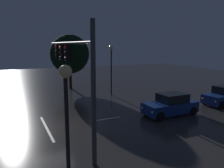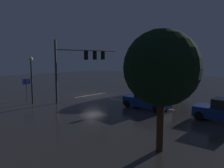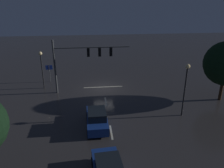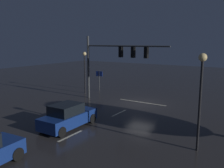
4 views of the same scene
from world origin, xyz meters
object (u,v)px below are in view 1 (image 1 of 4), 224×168
Objects in this scene: street_lamp_left_kerb at (111,61)px; street_lamp_right_kerb at (66,107)px; tree_left_near at (70,54)px; car_approaching at (171,105)px; traffic_signal_assembly at (72,62)px.

street_lamp_left_kerb is 17.11m from street_lamp_right_kerb.
street_lamp_left_kerb is at bearing 150.01° from street_lamp_right_kerb.
tree_left_near is at bearing 164.85° from street_lamp_right_kerb.
street_lamp_right_kerb reaches higher than car_approaching.
car_approaching is 9.02m from street_lamp_left_kerb.
traffic_signal_assembly is at bearing -81.27° from car_approaching.
street_lamp_right_kerb is (14.81, -8.55, -0.33)m from street_lamp_left_kerb.
car_approaching is at bearing 123.21° from street_lamp_right_kerb.
tree_left_near reaches higher than car_approaching.
tree_left_near is at bearing -163.73° from car_approaching.
street_lamp_left_kerb is (-9.71, 6.93, -0.76)m from traffic_signal_assembly.
car_approaching is 15.17m from tree_left_near.
car_approaching is 11.87m from street_lamp_right_kerb.
car_approaching is 0.65× the size of tree_left_near.
traffic_signal_assembly is 2.03× the size of car_approaching.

